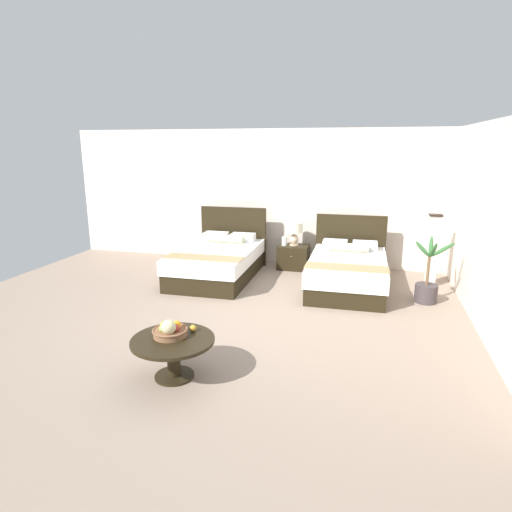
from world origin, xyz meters
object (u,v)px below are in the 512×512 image
at_px(bed_near_window, 218,261).
at_px(potted_palm, 427,287).
at_px(nightstand, 293,257).
at_px(coffee_table, 173,348).
at_px(floor_lamp_corner, 432,250).
at_px(vase, 284,241).
at_px(loose_apple, 193,328).
at_px(bed_near_corner, 347,270).
at_px(fruit_bowl, 170,330).
at_px(table_lamp, 294,230).

bearing_deg(bed_near_window, potted_palm, -6.75).
distance_m(nightstand, coffee_table, 4.37).
height_order(floor_lamp_corner, potted_palm, floor_lamp_corner).
relative_size(coffee_table, floor_lamp_corner, 0.70).
relative_size(vase, floor_lamp_corner, 0.14).
xyz_separation_m(loose_apple, floor_lamp_corner, (2.76, 3.70, 0.15)).
height_order(bed_near_corner, potted_palm, bed_near_corner).
bearing_deg(fruit_bowl, floor_lamp_corner, 52.94).
xyz_separation_m(nightstand, coffee_table, (-0.46, -4.35, 0.09)).
bearing_deg(table_lamp, coffee_table, -95.99).
bearing_deg(vase, loose_apple, -92.23).
bearing_deg(fruit_bowl, nightstand, 83.30).
height_order(bed_near_window, bed_near_corner, bed_near_window).
bearing_deg(bed_near_corner, table_lamp, 139.13).
xyz_separation_m(fruit_bowl, loose_apple, (0.17, 0.18, -0.04)).
height_order(bed_near_corner, vase, bed_near_corner).
distance_m(loose_apple, floor_lamp_corner, 4.62).
relative_size(table_lamp, coffee_table, 0.52).
xyz_separation_m(nightstand, vase, (-0.17, -0.04, 0.31)).
relative_size(nightstand, floor_lamp_corner, 0.47).
height_order(bed_near_corner, floor_lamp_corner, floor_lamp_corner).
relative_size(nightstand, coffee_table, 0.68).
bearing_deg(table_lamp, floor_lamp_corner, -10.26).
distance_m(vase, potted_palm, 2.78).
distance_m(loose_apple, potted_palm, 3.83).
xyz_separation_m(bed_near_window, floor_lamp_corner, (3.64, 0.49, 0.30)).
relative_size(loose_apple, potted_palm, 0.07).
xyz_separation_m(vase, loose_apple, (-0.16, -4.08, -0.08)).
bearing_deg(vase, coffee_table, -93.80).
relative_size(fruit_bowl, floor_lamp_corner, 0.30).
bearing_deg(floor_lamp_corner, nightstand, 170.20).
relative_size(nightstand, fruit_bowl, 1.59).
distance_m(bed_near_corner, nightstand, 1.41).
distance_m(vase, coffee_table, 4.32).
relative_size(fruit_bowl, potted_palm, 0.36).
xyz_separation_m(vase, coffee_table, (-0.29, -4.31, -0.22)).
relative_size(bed_near_corner, coffee_table, 2.45).
xyz_separation_m(bed_near_window, fruit_bowl, (0.70, -3.40, 0.19)).
distance_m(table_lamp, coffee_table, 4.41).
bearing_deg(table_lamp, fruit_bowl, -96.67).
bearing_deg(potted_palm, loose_apple, -133.03).
bearing_deg(nightstand, fruit_bowl, -96.70).
relative_size(nightstand, potted_palm, 0.57).
relative_size(bed_near_window, bed_near_corner, 1.04).
distance_m(table_lamp, floor_lamp_corner, 2.47).
bearing_deg(loose_apple, nightstand, 85.40).
xyz_separation_m(nightstand, fruit_bowl, (-0.51, -4.30, 0.27)).
bearing_deg(loose_apple, bed_near_window, 105.26).
bearing_deg(table_lamp, bed_near_corner, -40.87).
distance_m(bed_near_corner, loose_apple, 3.51).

